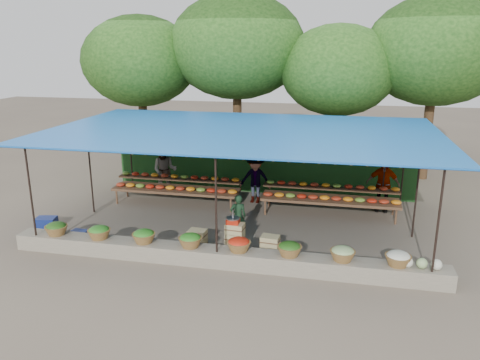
% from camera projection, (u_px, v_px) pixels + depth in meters
% --- Properties ---
extents(ground, '(60.00, 60.00, 0.00)m').
position_uv_depth(ground, '(242.00, 224.00, 13.87)').
color(ground, brown).
rests_on(ground, ground).
extents(stone_curb, '(10.60, 0.55, 0.40)m').
position_uv_depth(stone_curb, '(218.00, 257.00, 11.23)').
color(stone_curb, '#6A6455').
rests_on(stone_curb, ground).
extents(stall_canopy, '(10.80, 6.60, 2.82)m').
position_uv_depth(stall_canopy, '(243.00, 134.00, 13.20)').
color(stall_canopy, black).
rests_on(stall_canopy, ground).
extents(produce_baskets, '(8.98, 0.58, 0.34)m').
position_uv_depth(produce_baskets, '(214.00, 243.00, 11.15)').
color(produce_baskets, brown).
rests_on(produce_baskets, stone_curb).
extents(netting_backdrop, '(10.60, 0.06, 2.50)m').
position_uv_depth(netting_backdrop, '(260.00, 158.00, 16.48)').
color(netting_backdrop, '#1E4719').
rests_on(netting_backdrop, ground).
extents(tree_row, '(16.51, 5.50, 7.12)m').
position_uv_depth(tree_row, '(287.00, 55.00, 18.18)').
color(tree_row, '#3A2915').
rests_on(tree_row, ground).
extents(fruit_table_left, '(4.21, 0.95, 0.93)m').
position_uv_depth(fruit_table_left, '(177.00, 186.00, 15.47)').
color(fruit_table_left, '#46351C').
rests_on(fruit_table_left, ground).
extents(fruit_table_right, '(4.21, 0.95, 0.93)m').
position_uv_depth(fruit_table_right, '(330.00, 196.00, 14.47)').
color(fruit_table_right, '#46351C').
rests_on(fruit_table_right, ground).
extents(crate_counter, '(2.38, 0.38, 0.77)m').
position_uv_depth(crate_counter, '(234.00, 240.00, 11.91)').
color(crate_counter, '#A08C5B').
rests_on(crate_counter, ground).
extents(weighing_scale, '(0.34, 0.34, 0.36)m').
position_uv_depth(weighing_scale, '(233.00, 220.00, 11.76)').
color(weighing_scale, red).
rests_on(weighing_scale, crate_counter).
extents(vendor_seated, '(0.51, 0.41, 1.23)m').
position_uv_depth(vendor_seated, '(238.00, 216.00, 12.71)').
color(vendor_seated, '#16311C').
rests_on(vendor_seated, ground).
extents(customer_left, '(0.95, 0.79, 1.78)m').
position_uv_depth(customer_left, '(165.00, 170.00, 16.31)').
color(customer_left, slate).
rests_on(customer_left, ground).
extents(customer_mid, '(1.07, 0.64, 1.62)m').
position_uv_depth(customer_mid, '(255.00, 179.00, 15.54)').
color(customer_mid, slate).
rests_on(customer_mid, ground).
extents(customer_right, '(1.07, 0.56, 1.75)m').
position_uv_depth(customer_right, '(383.00, 185.00, 14.70)').
color(customer_right, slate).
rests_on(customer_right, ground).
extents(blue_crate_front, '(0.48, 0.36, 0.27)m').
position_uv_depth(blue_crate_front, '(79.00, 235.00, 12.67)').
color(blue_crate_front, navy).
rests_on(blue_crate_front, ground).
extents(blue_crate_back, '(0.62, 0.50, 0.33)m').
position_uv_depth(blue_crate_back, '(46.00, 223.00, 13.46)').
color(blue_crate_back, navy).
rests_on(blue_crate_back, ground).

